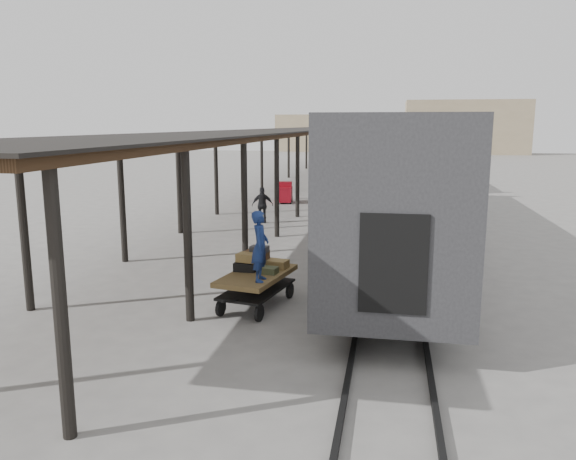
{
  "coord_description": "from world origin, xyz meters",
  "views": [
    {
      "loc": [
        3.11,
        -13.75,
        4.47
      ],
      "look_at": [
        0.46,
        0.65,
        1.7
      ],
      "focal_mm": 35.0,
      "sensor_mm": 36.0,
      "label": 1
    }
  ],
  "objects_px": {
    "luggage_tug": "(285,193)",
    "pedestrian": "(263,205)",
    "porter": "(260,246)",
    "baggage_cart": "(257,281)"
  },
  "relations": [
    {
      "from": "luggage_tug",
      "to": "pedestrian",
      "type": "bearing_deg",
      "value": -93.6
    },
    {
      "from": "luggage_tug",
      "to": "porter",
      "type": "distance_m",
      "value": 19.49
    },
    {
      "from": "luggage_tug",
      "to": "pedestrian",
      "type": "xyz_separation_m",
      "value": [
        0.27,
        -6.86,
        0.29
      ]
    },
    {
      "from": "luggage_tug",
      "to": "pedestrian",
      "type": "distance_m",
      "value": 6.87
    },
    {
      "from": "baggage_cart",
      "to": "luggage_tug",
      "type": "bearing_deg",
      "value": 110.16
    },
    {
      "from": "baggage_cart",
      "to": "porter",
      "type": "xyz_separation_m",
      "value": [
        0.25,
        -0.65,
        1.04
      ]
    },
    {
      "from": "luggage_tug",
      "to": "porter",
      "type": "xyz_separation_m",
      "value": [
        3.07,
        -19.21,
        1.15
      ]
    },
    {
      "from": "baggage_cart",
      "to": "luggage_tug",
      "type": "relative_size",
      "value": 1.85
    },
    {
      "from": "luggage_tug",
      "to": "pedestrian",
      "type": "height_order",
      "value": "pedestrian"
    },
    {
      "from": "baggage_cart",
      "to": "pedestrian",
      "type": "bearing_deg",
      "value": 113.82
    }
  ]
}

